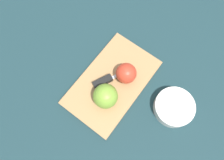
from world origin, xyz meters
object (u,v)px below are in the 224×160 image
at_px(apple_half_left, 105,96).
at_px(apple_half_right, 126,73).
at_px(knife, 104,81).
at_px(bowl, 174,107).

bearing_deg(apple_half_left, apple_half_right, 167.89).
relative_size(knife, bowl, 1.16).
bearing_deg(knife, apple_half_left, -113.51).
distance_m(apple_half_left, knife, 0.07).
bearing_deg(bowl, apple_half_right, 94.53).
height_order(apple_half_right, knife, apple_half_right).
distance_m(apple_half_right, bowl, 0.20).
bearing_deg(apple_half_left, knife, -147.08).
height_order(apple_half_left, knife, apple_half_left).
xyz_separation_m(knife, bowl, (0.08, -0.25, -0.00)).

